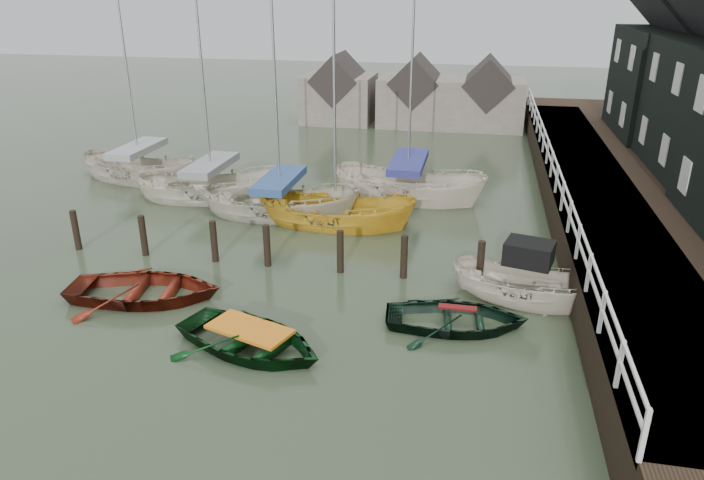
% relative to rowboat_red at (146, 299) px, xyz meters
% --- Properties ---
extents(ground, '(120.00, 120.00, 0.00)m').
position_rel_rowboat_red_xyz_m(ground, '(3.91, -0.09, 0.00)').
color(ground, '#303B25').
rests_on(ground, ground).
extents(pier, '(3.04, 32.00, 2.70)m').
position_rel_rowboat_red_xyz_m(pier, '(13.39, 9.91, 0.71)').
color(pier, black).
rests_on(pier, ground).
extents(mooring_pilings, '(13.72, 0.22, 1.80)m').
position_rel_rowboat_red_xyz_m(mooring_pilings, '(2.80, 2.91, 0.50)').
color(mooring_pilings, black).
rests_on(mooring_pilings, ground).
extents(far_sheds, '(14.00, 4.08, 4.39)m').
position_rel_rowboat_red_xyz_m(far_sheds, '(4.75, 25.91, 1.86)').
color(far_sheds, '#665B51').
rests_on(far_sheds, ground).
extents(rowboat_red, '(4.81, 3.76, 0.91)m').
position_rel_rowboat_red_xyz_m(rowboat_red, '(0.00, 0.00, 0.00)').
color(rowboat_red, '#601A0D').
rests_on(rowboat_red, ground).
extents(rowboat_green, '(4.75, 4.04, 0.83)m').
position_rel_rowboat_red_xyz_m(rowboat_green, '(3.92, -1.97, 0.00)').
color(rowboat_green, black).
rests_on(rowboat_green, ground).
extents(rowboat_dkgreen, '(4.01, 3.06, 0.78)m').
position_rel_rowboat_red_xyz_m(rowboat_dkgreen, '(8.87, 0.19, 0.00)').
color(rowboat_dkgreen, black).
rests_on(rowboat_dkgreen, ground).
extents(motorboat, '(4.60, 2.66, 2.58)m').
position_rel_rowboat_red_xyz_m(motorboat, '(10.71, 2.07, 0.10)').
color(motorboat, beige).
rests_on(motorboat, ground).
extents(sailboat_a, '(6.65, 3.59, 11.66)m').
position_rel_rowboat_red_xyz_m(sailboat_a, '(-1.79, 9.03, 0.06)').
color(sailboat_a, beige).
rests_on(sailboat_a, ground).
extents(sailboat_b, '(6.33, 2.61, 11.26)m').
position_rel_rowboat_red_xyz_m(sailboat_b, '(1.69, 7.56, 0.06)').
color(sailboat_b, beige).
rests_on(sailboat_b, ground).
extents(sailboat_c, '(6.25, 2.67, 9.68)m').
position_rel_rowboat_red_xyz_m(sailboat_c, '(4.01, 7.07, 0.01)').
color(sailboat_c, gold).
rests_on(sailboat_c, ground).
extents(sailboat_d, '(7.18, 4.08, 11.83)m').
position_rel_rowboat_red_xyz_m(sailboat_d, '(6.29, 10.76, 0.06)').
color(sailboat_d, beige).
rests_on(sailboat_d, ground).
extents(sailboat_e, '(6.74, 3.77, 10.75)m').
position_rel_rowboat_red_xyz_m(sailboat_e, '(-6.18, 10.94, 0.06)').
color(sailboat_e, beige).
rests_on(sailboat_e, ground).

